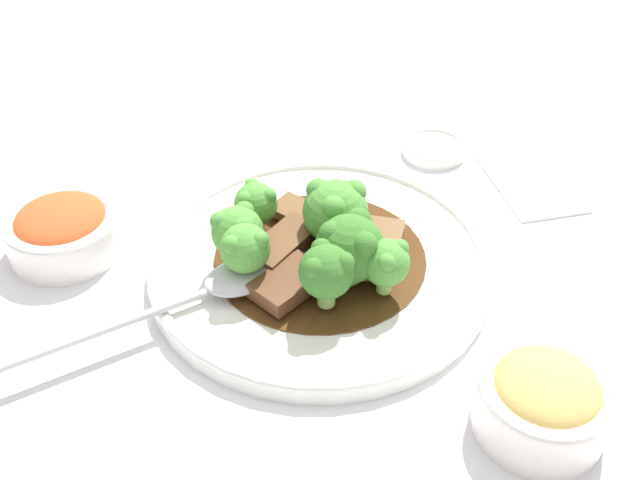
{
  "coord_description": "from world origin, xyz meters",
  "views": [
    {
      "loc": [
        -0.46,
        0.13,
        0.43
      ],
      "look_at": [
        0.0,
        0.0,
        0.03
      ],
      "focal_mm": 42.0,
      "sensor_mm": 36.0,
      "label": 1
    }
  ],
  "objects_px": {
    "beef_strip_3": "(289,283)",
    "broccoli_floret_3": "(256,203)",
    "sauce_dish": "(434,148)",
    "broccoli_floret_6": "(326,271)",
    "broccoli_floret_1": "(335,210)",
    "beef_strip_2": "(283,245)",
    "broccoli_floret_5": "(237,231)",
    "main_plate": "(320,262)",
    "beef_strip_0": "(378,248)",
    "side_bowl_appetizer": "(543,400)",
    "broccoli_floret_2": "(350,247)",
    "broccoli_floret_4": "(386,262)",
    "serving_spoon": "(218,285)",
    "beef_strip_1": "(307,215)",
    "side_bowl_kimchi": "(63,229)",
    "broccoli_floret_0": "(245,248)"
  },
  "relations": [
    {
      "from": "beef_strip_3",
      "to": "broccoli_floret_3",
      "type": "relative_size",
      "value": 1.55
    },
    {
      "from": "beef_strip_2",
      "to": "sauce_dish",
      "type": "height_order",
      "value": "beef_strip_2"
    },
    {
      "from": "side_bowl_appetizer",
      "to": "broccoli_floret_0",
      "type": "bearing_deg",
      "value": 42.13
    },
    {
      "from": "broccoli_floret_6",
      "to": "sauce_dish",
      "type": "distance_m",
      "value": 0.27
    },
    {
      "from": "main_plate",
      "to": "beef_strip_2",
      "type": "bearing_deg",
      "value": 71.05
    },
    {
      "from": "main_plate",
      "to": "broccoli_floret_2",
      "type": "height_order",
      "value": "broccoli_floret_2"
    },
    {
      "from": "broccoli_floret_1",
      "to": "side_bowl_kimchi",
      "type": "bearing_deg",
      "value": 71.67
    },
    {
      "from": "beef_strip_0",
      "to": "side_bowl_appetizer",
      "type": "height_order",
      "value": "side_bowl_appetizer"
    },
    {
      "from": "beef_strip_1",
      "to": "broccoli_floret_1",
      "type": "xyz_separation_m",
      "value": [
        -0.04,
        -0.02,
        0.03
      ]
    },
    {
      "from": "beef_strip_0",
      "to": "broccoli_floret_2",
      "type": "height_order",
      "value": "broccoli_floret_2"
    },
    {
      "from": "beef_strip_2",
      "to": "broccoli_floret_1",
      "type": "relative_size",
      "value": 1.25
    },
    {
      "from": "broccoli_floret_1",
      "to": "broccoli_floret_6",
      "type": "relative_size",
      "value": 1.07
    },
    {
      "from": "broccoli_floret_1",
      "to": "sauce_dish",
      "type": "relative_size",
      "value": 0.88
    },
    {
      "from": "main_plate",
      "to": "beef_strip_3",
      "type": "xyz_separation_m",
      "value": [
        -0.04,
        0.04,
        0.02
      ]
    },
    {
      "from": "broccoli_floret_6",
      "to": "sauce_dish",
      "type": "relative_size",
      "value": 0.82
    },
    {
      "from": "broccoli_floret_4",
      "to": "sauce_dish",
      "type": "height_order",
      "value": "broccoli_floret_4"
    },
    {
      "from": "beef_strip_2",
      "to": "side_bowl_kimchi",
      "type": "xyz_separation_m",
      "value": [
        0.08,
        0.18,
        -0.0
      ]
    },
    {
      "from": "serving_spoon",
      "to": "side_bowl_appetizer",
      "type": "xyz_separation_m",
      "value": [
        -0.17,
        -0.19,
        0.0
      ]
    },
    {
      "from": "beef_strip_1",
      "to": "broccoli_floret_0",
      "type": "distance_m",
      "value": 0.09
    },
    {
      "from": "beef_strip_2",
      "to": "beef_strip_3",
      "type": "relative_size",
      "value": 1.07
    },
    {
      "from": "beef_strip_1",
      "to": "broccoli_floret_2",
      "type": "height_order",
      "value": "broccoli_floret_2"
    },
    {
      "from": "broccoli_floret_2",
      "to": "side_bowl_kimchi",
      "type": "height_order",
      "value": "broccoli_floret_2"
    },
    {
      "from": "beef_strip_3",
      "to": "side_bowl_kimchi",
      "type": "xyz_separation_m",
      "value": [
        0.12,
        0.17,
        -0.0
      ]
    },
    {
      "from": "main_plate",
      "to": "broccoli_floret_2",
      "type": "distance_m",
      "value": 0.06
    },
    {
      "from": "serving_spoon",
      "to": "side_bowl_appetizer",
      "type": "distance_m",
      "value": 0.26
    },
    {
      "from": "sauce_dish",
      "to": "beef_strip_2",
      "type": "bearing_deg",
      "value": 124.9
    },
    {
      "from": "broccoli_floret_1",
      "to": "sauce_dish",
      "type": "distance_m",
      "value": 0.2
    },
    {
      "from": "broccoli_floret_5",
      "to": "serving_spoon",
      "type": "bearing_deg",
      "value": 143.75
    },
    {
      "from": "beef_strip_3",
      "to": "broccoli_floret_3",
      "type": "bearing_deg",
      "value": 4.89
    },
    {
      "from": "broccoli_floret_2",
      "to": "side_bowl_kimchi",
      "type": "distance_m",
      "value": 0.25
    },
    {
      "from": "broccoli_floret_3",
      "to": "side_bowl_appetizer",
      "type": "relative_size",
      "value": 0.49
    },
    {
      "from": "broccoli_floret_2",
      "to": "side_bowl_kimchi",
      "type": "bearing_deg",
      "value": 60.67
    },
    {
      "from": "beef_strip_2",
      "to": "broccoli_floret_5",
      "type": "relative_size",
      "value": 1.4
    },
    {
      "from": "beef_strip_1",
      "to": "beef_strip_2",
      "type": "xyz_separation_m",
      "value": [
        -0.04,
        0.03,
        0.0
      ]
    },
    {
      "from": "beef_strip_0",
      "to": "broccoli_floret_5",
      "type": "bearing_deg",
      "value": 77.22
    },
    {
      "from": "beef_strip_3",
      "to": "broccoli_floret_2",
      "type": "height_order",
      "value": "broccoli_floret_2"
    },
    {
      "from": "broccoli_floret_4",
      "to": "side_bowl_appetizer",
      "type": "relative_size",
      "value": 0.53
    },
    {
      "from": "main_plate",
      "to": "broccoli_floret_5",
      "type": "xyz_separation_m",
      "value": [
        0.01,
        0.07,
        0.04
      ]
    },
    {
      "from": "broccoli_floret_2",
      "to": "broccoli_floret_4",
      "type": "xyz_separation_m",
      "value": [
        -0.02,
        -0.02,
        -0.0
      ]
    },
    {
      "from": "broccoli_floret_3",
      "to": "serving_spoon",
      "type": "height_order",
      "value": "broccoli_floret_3"
    },
    {
      "from": "serving_spoon",
      "to": "sauce_dish",
      "type": "distance_m",
      "value": 0.3
    },
    {
      "from": "broccoli_floret_6",
      "to": "broccoli_floret_4",
      "type": "bearing_deg",
      "value": -88.08
    },
    {
      "from": "broccoli_floret_0",
      "to": "beef_strip_3",
      "type": "bearing_deg",
      "value": -127.43
    },
    {
      "from": "sauce_dish",
      "to": "broccoli_floret_6",
      "type": "bearing_deg",
      "value": 139.12
    },
    {
      "from": "beef_strip_2",
      "to": "side_bowl_kimchi",
      "type": "height_order",
      "value": "side_bowl_kimchi"
    },
    {
      "from": "beef_strip_2",
      "to": "sauce_dish",
      "type": "xyz_separation_m",
      "value": [
        0.14,
        -0.19,
        -0.02
      ]
    },
    {
      "from": "broccoli_floret_0",
      "to": "broccoli_floret_6",
      "type": "height_order",
      "value": "broccoli_floret_6"
    },
    {
      "from": "broccoli_floret_4",
      "to": "broccoli_floret_5",
      "type": "height_order",
      "value": "broccoli_floret_5"
    },
    {
      "from": "broccoli_floret_5",
      "to": "serving_spoon",
      "type": "height_order",
      "value": "broccoli_floret_5"
    },
    {
      "from": "beef_strip_0",
      "to": "broccoli_floret_5",
      "type": "height_order",
      "value": "broccoli_floret_5"
    }
  ]
}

